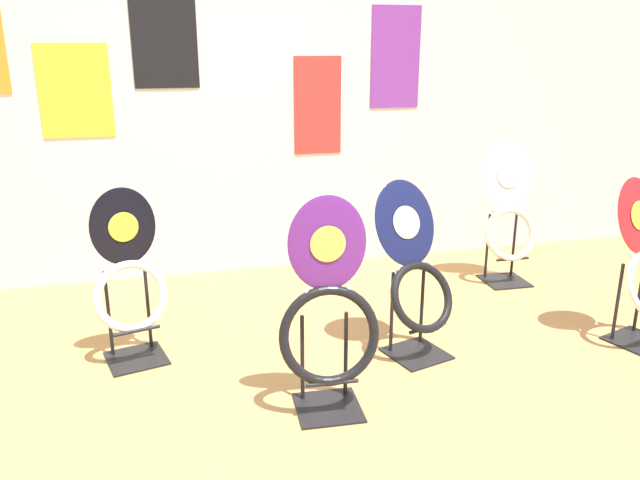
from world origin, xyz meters
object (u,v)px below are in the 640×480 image
Objects in this scene: toilet_seat_display_navy_moon at (415,277)px; toilet_seat_display_white_plain at (509,218)px; toilet_seat_display_purple_note at (329,320)px; toilet_seat_display_jazz_black at (130,283)px.

toilet_seat_display_navy_moon is 1.27m from toilet_seat_display_white_plain.
toilet_seat_display_purple_note is 1.97m from toilet_seat_display_white_plain.
toilet_seat_display_jazz_black is (-0.82, 0.68, -0.01)m from toilet_seat_display_purple_note.
toilet_seat_display_navy_moon is 1.41m from toilet_seat_display_jazz_black.
toilet_seat_display_purple_note reaches higher than toilet_seat_display_jazz_black.
toilet_seat_display_white_plain is at bearing 12.40° from toilet_seat_display_jazz_black.
toilet_seat_display_white_plain reaches higher than toilet_seat_display_navy_moon.
toilet_seat_display_navy_moon is (0.56, 0.41, -0.01)m from toilet_seat_display_purple_note.
toilet_seat_display_jazz_black is 2.44m from toilet_seat_display_white_plain.
toilet_seat_display_jazz_black reaches higher than toilet_seat_display_navy_moon.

